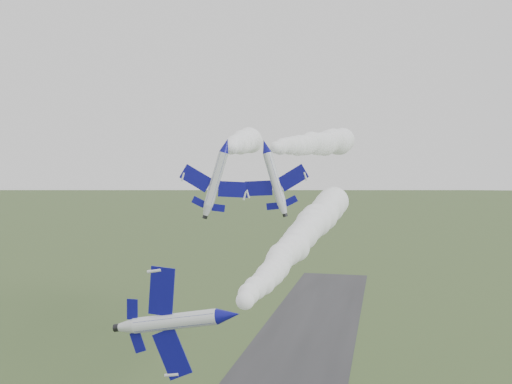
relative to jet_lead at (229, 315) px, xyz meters
The scene contains 6 objects.
jet_lead is the anchor object (origin of this frame).
smoke_trail_jet_lead 36.45m from the jet_lead, 87.84° to the left, with size 5.90×67.87×5.90m, color white, non-canonical shape.
jet_pair_left 36.33m from the jet_lead, 106.28° to the left, with size 9.73×11.96×3.75m.
smoke_trail_jet_pair_left 65.85m from the jet_lead, 103.15° to the left, with size 5.76×56.89×5.76m, color white, non-canonical shape.
jet_pair_right 35.41m from the jet_lead, 96.28° to the left, with size 9.10×11.29×3.56m.
smoke_trail_jet_pair_right 65.04m from the jet_lead, 90.06° to the left, with size 5.77×58.45×5.77m, color white, non-canonical shape.
Camera 1 is at (18.63, -58.23, 41.32)m, focal length 40.00 mm.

